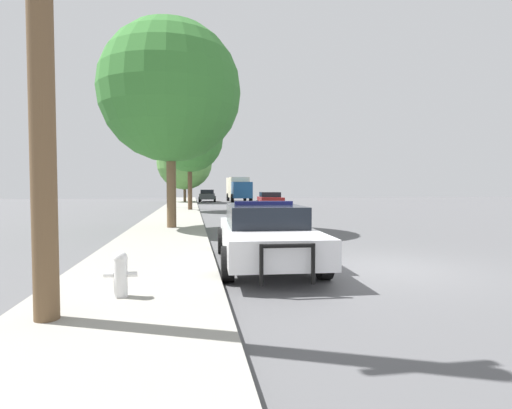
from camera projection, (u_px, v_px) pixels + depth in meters
The scene contains 12 objects.
ground_plane at pixel (379, 268), 8.90m from camera, with size 110.00×110.00×0.00m, color #565659.
sidewalk_left at pixel (143, 273), 8.09m from camera, with size 3.00×110.00×0.13m.
police_car at pixel (265, 232), 9.38m from camera, with size 2.32×5.49×1.47m.
fire_hydrant at pixel (121, 272), 6.10m from camera, with size 0.49×0.21×0.70m.
utility_pole at pixel (40, 29), 4.91m from camera, with size 1.40×0.31×7.11m.
traffic_light at pixel (188, 160), 32.49m from camera, with size 4.20×0.35×5.41m.
car_background_distant at pixel (207, 195), 48.36m from camera, with size 2.22×4.24×1.46m.
car_background_oncoming at pixel (270, 200), 32.69m from camera, with size 2.24×4.13×1.37m.
box_truck at pixel (238, 188), 48.69m from camera, with size 2.56×7.48×2.96m.
tree_sidewalk_far at pixel (185, 162), 44.48m from camera, with size 6.12×6.12×7.49m.
tree_sidewalk_near at pixel (170, 92), 16.28m from camera, with size 5.76×5.76×8.46m.
tree_sidewalk_mid at pixel (190, 139), 29.12m from camera, with size 4.88×4.88×7.64m.
Camera 1 is at (-4.12, -8.28, 1.82)m, focal length 28.00 mm.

